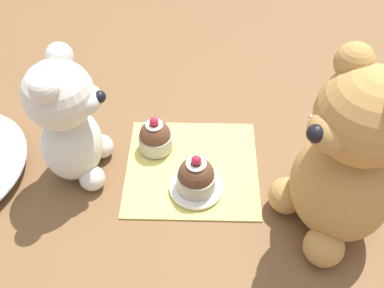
{
  "coord_description": "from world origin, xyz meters",
  "views": [
    {
      "loc": [
        -0.46,
        -0.01,
        0.55
      ],
      "look_at": [
        0.0,
        0.0,
        0.06
      ],
      "focal_mm": 42.0,
      "sensor_mm": 36.0,
      "label": 1
    }
  ],
  "objects_px": {
    "cupcake_near_tan_bear": "(196,177)",
    "saucer_plate": "(196,187)",
    "teddy_bear_tan": "(346,164)",
    "cupcake_near_cream_bear": "(155,137)",
    "teddy_bear_cream": "(68,121)",
    "teaspoon": "(332,139)"
  },
  "relations": [
    {
      "from": "teaspoon",
      "to": "saucer_plate",
      "type": "bearing_deg",
      "value": 96.0
    },
    {
      "from": "teddy_bear_cream",
      "to": "cupcake_near_tan_bear",
      "type": "xyz_separation_m",
      "value": [
        -0.04,
        -0.18,
        -0.07
      ]
    },
    {
      "from": "teddy_bear_cream",
      "to": "cupcake_near_tan_bear",
      "type": "relative_size",
      "value": 3.17
    },
    {
      "from": "cupcake_near_cream_bear",
      "to": "cupcake_near_tan_bear",
      "type": "xyz_separation_m",
      "value": [
        -0.08,
        -0.07,
        0.01
      ]
    },
    {
      "from": "teddy_bear_cream",
      "to": "cupcake_near_cream_bear",
      "type": "xyz_separation_m",
      "value": [
        0.05,
        -0.12,
        -0.08
      ]
    },
    {
      "from": "cupcake_near_tan_bear",
      "to": "saucer_plate",
      "type": "bearing_deg",
      "value": 3.58
    },
    {
      "from": "teaspoon",
      "to": "teddy_bear_cream",
      "type": "bearing_deg",
      "value": 79.8
    },
    {
      "from": "cupcake_near_cream_bear",
      "to": "saucer_plate",
      "type": "xyz_separation_m",
      "value": [
        -0.08,
        -0.07,
        -0.02
      ]
    },
    {
      "from": "teddy_bear_tan",
      "to": "cupcake_near_cream_bear",
      "type": "xyz_separation_m",
      "value": [
        0.14,
        0.25,
        -0.1
      ]
    },
    {
      "from": "teddy_bear_cream",
      "to": "saucer_plate",
      "type": "relative_size",
      "value": 2.6
    },
    {
      "from": "teddy_bear_cream",
      "to": "saucer_plate",
      "type": "xyz_separation_m",
      "value": [
        -0.04,
        -0.18,
        -0.1
      ]
    },
    {
      "from": "teddy_bear_tan",
      "to": "teddy_bear_cream",
      "type": "bearing_deg",
      "value": -128.63
    },
    {
      "from": "saucer_plate",
      "to": "cupcake_near_tan_bear",
      "type": "distance_m",
      "value": 0.03
    },
    {
      "from": "teddy_bear_tan",
      "to": "teaspoon",
      "type": "xyz_separation_m",
      "value": [
        0.16,
        -0.04,
        -0.12
      ]
    },
    {
      "from": "teddy_bear_cream",
      "to": "teddy_bear_tan",
      "type": "height_order",
      "value": "teddy_bear_tan"
    },
    {
      "from": "cupcake_near_cream_bear",
      "to": "teaspoon",
      "type": "xyz_separation_m",
      "value": [
        0.03,
        -0.29,
        -0.03
      ]
    },
    {
      "from": "teddy_bear_cream",
      "to": "teaspoon",
      "type": "xyz_separation_m",
      "value": [
        0.07,
        -0.41,
        -0.1
      ]
    },
    {
      "from": "cupcake_near_cream_bear",
      "to": "teaspoon",
      "type": "distance_m",
      "value": 0.3
    },
    {
      "from": "saucer_plate",
      "to": "teddy_bear_tan",
      "type": "bearing_deg",
      "value": -105.32
    },
    {
      "from": "saucer_plate",
      "to": "cupcake_near_tan_bear",
      "type": "xyz_separation_m",
      "value": [
        -0.0,
        -0.0,
        0.03
      ]
    },
    {
      "from": "cupcake_near_tan_bear",
      "to": "teaspoon",
      "type": "bearing_deg",
      "value": -63.68
    },
    {
      "from": "cupcake_near_cream_bear",
      "to": "saucer_plate",
      "type": "height_order",
      "value": "cupcake_near_cream_bear"
    }
  ]
}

